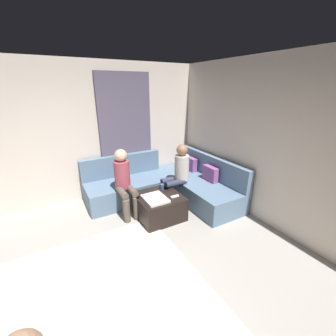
% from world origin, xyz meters
% --- Properties ---
extents(ground_plane, '(6.00, 6.00, 0.10)m').
position_xyz_m(ground_plane, '(0.00, 0.00, -0.05)').
color(ground_plane, gray).
extents(wall_back, '(6.00, 0.12, 2.70)m').
position_xyz_m(wall_back, '(0.00, 2.94, 1.35)').
color(wall_back, beige).
rests_on(wall_back, ground_plane).
extents(wall_left, '(0.12, 6.00, 2.70)m').
position_xyz_m(wall_left, '(-2.94, 0.00, 1.35)').
color(wall_left, beige).
rests_on(wall_left, ground_plane).
extents(curtain_panel, '(0.06, 1.10, 2.50)m').
position_xyz_m(curtain_panel, '(-2.84, 1.30, 1.25)').
color(curtain_panel, '#595166').
rests_on(curtain_panel, ground_plane).
extents(area_rug, '(2.60, 2.20, 0.01)m').
position_xyz_m(area_rug, '(-0.20, 0.10, 0.01)').
color(area_rug, beige).
rests_on(area_rug, ground_plane).
extents(sectional_couch, '(2.10, 2.55, 0.87)m').
position_xyz_m(sectional_couch, '(-2.08, 1.88, 0.28)').
color(sectional_couch, slate).
rests_on(sectional_couch, ground_plane).
extents(ottoman, '(0.76, 0.76, 0.42)m').
position_xyz_m(ottoman, '(-1.50, 1.37, 0.21)').
color(ottoman, black).
rests_on(ottoman, ground_plane).
extents(folded_blanket, '(0.44, 0.36, 0.04)m').
position_xyz_m(folded_blanket, '(-1.40, 1.25, 0.44)').
color(folded_blanket, white).
rests_on(folded_blanket, ottoman).
extents(coffee_mug, '(0.08, 0.08, 0.10)m').
position_xyz_m(coffee_mug, '(-1.72, 1.55, 0.47)').
color(coffee_mug, '#334C72').
rests_on(coffee_mug, ottoman).
extents(game_remote, '(0.05, 0.15, 0.02)m').
position_xyz_m(game_remote, '(-1.32, 1.59, 0.43)').
color(game_remote, white).
rests_on(game_remote, ottoman).
extents(person_on_couch_back, '(0.30, 0.60, 1.20)m').
position_xyz_m(person_on_couch_back, '(-1.79, 1.93, 0.66)').
color(person_on_couch_back, '#2D3347').
rests_on(person_on_couch_back, ground_plane).
extents(person_on_couch_side, '(0.60, 0.30, 1.20)m').
position_xyz_m(person_on_couch_side, '(-1.93, 0.90, 0.66)').
color(person_on_couch_side, brown).
rests_on(person_on_couch_side, ground_plane).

